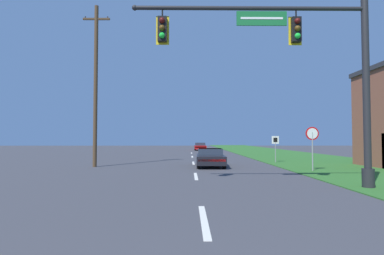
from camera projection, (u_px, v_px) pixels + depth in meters
grass_verge_right at (294, 157)px, 30.91m from camera, size 10.00×110.00×0.04m
road_center_line at (193, 163)px, 22.81m from camera, size 0.16×34.80×0.01m
signal_mast at (309, 65)px, 11.37m from camera, size 9.14×0.47×7.69m
car_ahead at (210, 157)px, 20.22m from camera, size 1.94×4.55×1.19m
far_car at (200, 147)px, 48.20m from camera, size 1.82×4.48×1.19m
stop_sign at (312, 139)px, 17.15m from camera, size 0.76×0.07×2.50m
route_sign_post at (275, 143)px, 23.21m from camera, size 0.55×0.06×2.03m
utility_pole_near at (96, 83)px, 19.98m from camera, size 1.80×0.26×10.83m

